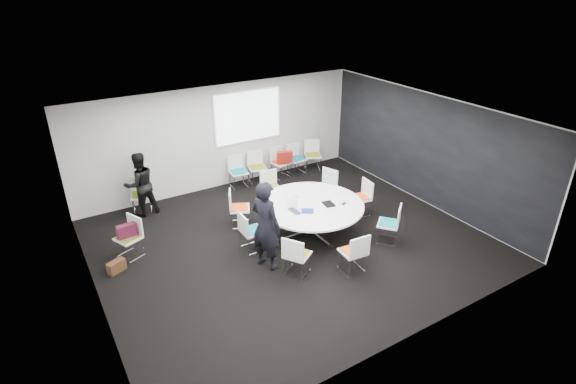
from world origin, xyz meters
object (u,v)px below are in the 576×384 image
cup (297,196)px  chair_ring_b (325,193)px  laptop (296,210)px  chair_ring_c (272,195)px  conference_table (311,211)px  chair_back_d (296,164)px  chair_back_b (257,173)px  person_main (266,226)px  chair_ring_g (353,259)px  maroon_bag (127,231)px  chair_ring_f (297,262)px  chair_ring_d (239,215)px  chair_back_a (239,178)px  chair_ring_e (252,238)px  person_back (140,184)px  brown_bag (117,266)px  chair_ring_a (360,204)px  chair_person_back (141,201)px  chair_back_e (313,161)px  chair_spare_left (130,245)px  chair_back_c (281,168)px  chair_ring_h (388,230)px

cup → chair_ring_b: bearing=26.0°
laptop → chair_ring_c: bearing=-16.7°
conference_table → chair_back_d: 3.42m
chair_back_b → person_main: person_main is taller
chair_ring_g → maroon_bag: 4.63m
laptop → chair_ring_f: bearing=143.8°
chair_back_b → chair_ring_d: bearing=64.0°
chair_back_a → cup: 2.69m
chair_ring_f → chair_ring_e: bearing=162.7°
conference_table → chair_ring_d: (-1.23, 1.15, -0.28)m
chair_back_d → laptop: 3.75m
chair_ring_b → person_back: bearing=45.5°
maroon_bag → brown_bag: size_ratio=1.11×
chair_ring_a → chair_ring_e: (-2.97, -0.02, 0.00)m
chair_ring_g → chair_ring_b: bearing=69.1°
person_back → chair_person_back: bearing=-98.6°
chair_back_d → chair_person_back: bearing=-3.2°
chair_back_e → chair_ring_b: bearing=89.2°
chair_ring_a → cup: 1.71m
chair_ring_d → chair_back_d: bearing=149.9°
chair_back_b → chair_spare_left: 4.44m
chair_back_b → person_back: bearing=15.1°
chair_ring_c → chair_back_d: 2.12m
chair_ring_a → chair_back_c: (-0.50, 2.95, 0.00)m
chair_ring_c → chair_person_back: size_ratio=1.00×
chair_back_a → chair_spare_left: size_ratio=1.00×
chair_ring_e → cup: (1.36, 0.35, 0.50)m
chair_ring_b → chair_ring_h: size_ratio=1.00×
chair_ring_c → chair_ring_f: same height
chair_ring_g → brown_bag: bearing=153.2°
person_main → person_back: size_ratio=1.17×
chair_back_a → chair_ring_g: bearing=97.8°
chair_ring_e → chair_ring_g: (1.34, -1.74, 0.00)m
chair_person_back → laptop: size_ratio=2.64×
chair_ring_h → chair_ring_d: bearing=97.2°
maroon_bag → chair_ring_g: bearing=-37.9°
chair_ring_c → cup: chair_ring_c is taller
chair_ring_a → laptop: 2.03m
chair_back_c → maroon_bag: size_ratio=2.20×
chair_ring_g → chair_back_a: 4.73m
chair_back_d → cup: 3.13m
conference_table → chair_ring_b: 1.58m
chair_back_d → chair_back_e: bearing=176.7°
chair_ring_d → brown_bag: chair_ring_d is taller
conference_table → maroon_bag: maroon_bag is taller
chair_ring_e → laptop: chair_ring_e is taller
chair_back_d → chair_ring_h: bearing=82.9°
chair_back_d → chair_ring_a: bearing=86.2°
chair_back_a → chair_back_e: bearing=-175.3°
chair_ring_d → chair_back_e: same height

